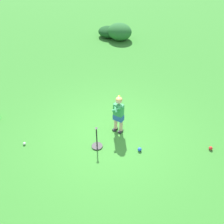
# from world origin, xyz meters

# --- Properties ---
(ground_plane) EXTENTS (40.00, 40.00, 0.00)m
(ground_plane) POSITION_xyz_m (0.00, 0.00, 0.00)
(ground_plane) COLOR #38842D
(child_batter) EXTENTS (0.49, 0.50, 1.08)m
(child_batter) POSITION_xyz_m (0.33, 0.06, 0.65)
(child_batter) COLOR #232328
(child_batter) RESTS_ON ground
(play_ball_near_batter) EXTENTS (0.07, 0.07, 0.07)m
(play_ball_near_batter) POSITION_xyz_m (-1.97, 0.98, 0.04)
(play_ball_near_batter) COLOR white
(play_ball_near_batter) RESTS_ON ground
(play_ball_far_right) EXTENTS (0.09, 0.09, 0.09)m
(play_ball_far_right) POSITION_xyz_m (1.82, -1.86, 0.05)
(play_ball_far_right) COLOR red
(play_ball_far_right) RESTS_ON ground
(play_ball_by_bucket) EXTENTS (0.10, 0.10, 0.10)m
(play_ball_by_bucket) POSITION_xyz_m (0.32, -0.88, 0.05)
(play_ball_by_bucket) COLOR blue
(play_ball_by_bucket) RESTS_ON ground
(batting_tee) EXTENTS (0.28, 0.28, 0.62)m
(batting_tee) POSITION_xyz_m (-0.47, -0.15, 0.10)
(batting_tee) COLOR black
(batting_tee) RESTS_ON ground
(shrub_left_background) EXTENTS (1.08, 1.20, 0.75)m
(shrub_left_background) POSITION_xyz_m (4.22, 5.37, 0.38)
(shrub_left_background) COLOR #286B2D
(shrub_left_background) RESTS_ON ground
(shrub_right_background) EXTENTS (0.93, 1.01, 0.49)m
(shrub_right_background) POSITION_xyz_m (3.98, 5.97, 0.24)
(shrub_right_background) COLOR #194C1E
(shrub_right_background) RESTS_ON ground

